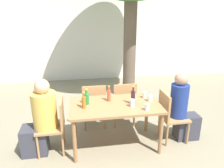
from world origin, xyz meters
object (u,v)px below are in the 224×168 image
at_px(person_seated_0, 40,121).
at_px(soda_bottle_1, 109,95).
at_px(patio_chair_0, 55,123).
at_px(patio_chair_3, 124,101).
at_px(amber_bottle_3, 84,102).
at_px(drinking_glass_0, 147,107).
at_px(patio_chair_1, 170,114).
at_px(dining_table_front, 115,109).
at_px(drinking_glass_2, 132,103).
at_px(patio_chair_2, 94,103).
at_px(drinking_glass_3, 150,98).
at_px(wine_bottle_2, 133,97).
at_px(person_seated_1, 183,110).
at_px(green_bottle_0, 87,98).
at_px(drinking_glass_1, 145,95).

xyz_separation_m(person_seated_0, soda_bottle_1, (1.12, 0.16, 0.30)).
height_order(patio_chair_0, patio_chair_3, same).
distance_m(amber_bottle_3, drinking_glass_0, 0.98).
height_order(patio_chair_1, person_seated_0, person_seated_0).
bearing_deg(person_seated_0, soda_bottle_1, 98.10).
xyz_separation_m(dining_table_front, drinking_glass_2, (0.26, -0.13, 0.15)).
relative_size(patio_chair_1, drinking_glass_2, 7.19).
bearing_deg(dining_table_front, patio_chair_0, 180.00).
relative_size(patio_chair_2, drinking_glass_3, 8.04).
bearing_deg(wine_bottle_2, drinking_glass_3, 11.79).
xyz_separation_m(patio_chair_3, person_seated_0, (-1.49, -0.65, 0.06)).
bearing_deg(wine_bottle_2, patio_chair_2, 130.20).
distance_m(drinking_glass_0, drinking_glass_3, 0.36).
distance_m(person_seated_1, wine_bottle_2, 0.97).
xyz_separation_m(person_seated_0, drinking_glass_3, (1.80, 0.03, 0.25)).
distance_m(patio_chair_1, patio_chair_2, 1.42).
height_order(patio_chair_0, patio_chair_1, same).
bearing_deg(patio_chair_1, patio_chair_0, 90.00).
height_order(dining_table_front, patio_chair_2, patio_chair_2).
bearing_deg(drinking_glass_0, patio_chair_3, 99.11).
distance_m(patio_chair_0, drinking_glass_2, 1.27).
xyz_separation_m(person_seated_1, green_bottle_0, (-1.66, 0.09, 0.30)).
relative_size(patio_chair_2, drinking_glass_1, 7.84).
bearing_deg(person_seated_0, patio_chair_0, 90.00).
bearing_deg(patio_chair_2, drinking_glass_3, 145.29).
height_order(dining_table_front, person_seated_1, person_seated_1).
bearing_deg(wine_bottle_2, green_bottle_0, 170.18).
xyz_separation_m(soda_bottle_1, drinking_glass_1, (0.63, 0.02, -0.05)).
bearing_deg(drinking_glass_3, drinking_glass_0, -116.27).
xyz_separation_m(patio_chair_0, wine_bottle_2, (1.26, -0.04, 0.37)).
distance_m(patio_chair_1, wine_bottle_2, 0.77).
relative_size(dining_table_front, drinking_glass_1, 12.74).
xyz_separation_m(patio_chair_1, wine_bottle_2, (-0.68, -0.04, 0.37)).
distance_m(patio_chair_3, drinking_glass_2, 0.85).
bearing_deg(person_seated_0, drinking_glass_1, 95.94).
bearing_deg(wine_bottle_2, dining_table_front, 172.84).
distance_m(dining_table_front, drinking_glass_0, 0.55).
bearing_deg(patio_chair_3, person_seated_1, 144.24).
height_order(patio_chair_1, green_bottle_0, green_bottle_0).
relative_size(patio_chair_0, green_bottle_0, 3.48).
distance_m(patio_chair_3, wine_bottle_2, 0.78).
height_order(person_seated_0, drinking_glass_1, person_seated_0).
relative_size(soda_bottle_1, drinking_glass_0, 2.57).
xyz_separation_m(patio_chair_2, wine_bottle_2, (0.58, -0.69, 0.37)).
xyz_separation_m(green_bottle_0, wine_bottle_2, (0.74, -0.13, 0.02)).
bearing_deg(green_bottle_0, person_seated_1, -3.18).
bearing_deg(patio_chair_3, drinking_glass_2, 87.20).
height_order(patio_chair_3, soda_bottle_1, soda_bottle_1).
xyz_separation_m(patio_chair_0, person_seated_0, (-0.23, -0.00, 0.06)).
bearing_deg(drinking_glass_2, drinking_glass_0, -40.32).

